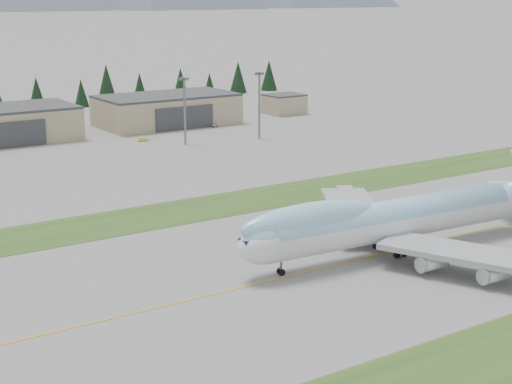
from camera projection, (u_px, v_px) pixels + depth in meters
ground at (332, 266)px, 135.78m from camera, size 7000.00×7000.00×0.00m
grass_strip_near at (510, 346)px, 105.05m from camera, size 400.00×14.00×0.08m
grass_strip_far at (203, 208)px, 172.18m from camera, size 400.00×18.00×0.08m
taxiway_line_main at (332, 266)px, 135.78m from camera, size 400.00×0.40×0.02m
boeing_747_freighter at (395, 218)px, 141.54m from camera, size 73.33×63.28×19.34m
hangar_right at (167, 110)px, 279.68m from camera, size 48.00×26.60×10.80m
control_shed at (284, 104)px, 305.22m from camera, size 14.00×12.00×7.60m
service_vehicle_b at (143, 141)px, 249.59m from camera, size 3.76×2.51×1.17m
service_vehicle_c at (213, 127)px, 276.17m from camera, size 2.28×4.36×1.20m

